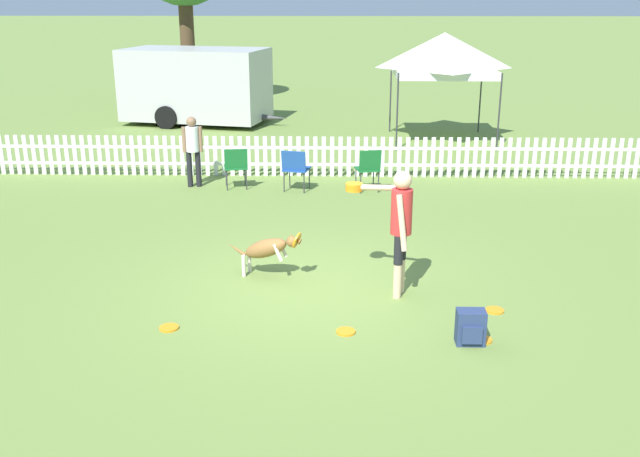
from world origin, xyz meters
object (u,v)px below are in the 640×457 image
Objects in this scene: folding_chair_center at (295,166)px; frisbee_near_dog at (482,340)px; handler_person at (398,217)px; canopy_tent_main at (444,54)px; spectator_standing at (193,145)px; equipment_trailer at (196,84)px; leaping_dog at (268,248)px; frisbee_near_handler at (495,310)px; backpack_on_grass at (471,328)px; frisbee_midfield at (169,328)px; folding_chair_blue_left at (236,164)px; frisbee_far_scatter at (346,332)px; folding_chair_green_right at (369,166)px.

frisbee_near_dog is at bearing 123.63° from folding_chair_center.
handler_person is 0.60× the size of canopy_tent_main.
spectator_standing is (-3.81, 5.53, -0.21)m from handler_person.
spectator_standing reaches higher than folding_chair_center.
canopy_tent_main is 7.73m from equipment_trailer.
leaping_dog is at bearing 144.86° from frisbee_near_dog.
spectator_standing reaches higher than frisbee_near_handler.
leaping_dog is 2.76× the size of backpack_on_grass.
frisbee_near_handler is at bearing 128.94° from folding_chair_center.
backpack_on_grass is at bearing -56.06° from equipment_trailer.
leaping_dog is 10.86m from canopy_tent_main.
backpack_on_grass is (3.59, -0.29, 0.19)m from frisbee_midfield.
folding_chair_blue_left is 0.17× the size of equipment_trailer.
frisbee_near_handler is 1.00× the size of frisbee_midfield.
spectator_standing reaches higher than frisbee_far_scatter.
spectator_standing reaches higher than frisbee_midfield.
backpack_on_grass is (1.44, -0.24, 0.19)m from frisbee_far_scatter.
backpack_on_grass is 0.28× the size of spectator_standing.
handler_person is 1.93× the size of folding_chair_green_right.
backpack_on_grass is at bearing -154.95° from frisbee_near_dog.
folding_chair_blue_left is (-0.08, 6.50, 0.51)m from frisbee_midfield.
spectator_standing is at bearing 115.05° from frisbee_far_scatter.
handler_person is 5.50m from folding_chair_center.
leaping_dog is at bearing 90.41° from handler_person.
canopy_tent_main is (0.75, 11.09, 2.31)m from frisbee_near_handler.
equipment_trailer is (-3.53, 7.97, 0.68)m from folding_chair_center.
frisbee_near_handler is 1.00× the size of frisbee_far_scatter.
spectator_standing is at bearing -21.57° from folding_chair_blue_left.
folding_chair_center reaches higher than backpack_on_grass.
frisbee_near_dog is at bearing 72.58° from leaping_dog.
canopy_tent_main is (2.66, 11.75, 2.31)m from frisbee_far_scatter.
handler_person is at bearing 157.07° from frisbee_near_handler.
spectator_standing is at bearing -18.67° from folding_chair_green_right.
folding_chair_center is at bearing -163.65° from leaping_dog.
handler_person is at bearing 106.90° from folding_chair_blue_left.
folding_chair_center reaches higher than folding_chair_blue_left.
frisbee_midfield is 1.00× the size of frisbee_far_scatter.
canopy_tent_main reaches higher than leaping_dog.
frisbee_near_dog is at bearing -95.10° from canopy_tent_main.
equipment_trailer reaches higher than spectator_standing.
backpack_on_grass is 0.48× the size of folding_chair_center.
folding_chair_green_right is 0.31× the size of canopy_tent_main.
folding_chair_green_right is at bearing 98.06° from backpack_on_grass.
canopy_tent_main is (1.22, 11.99, 2.12)m from backpack_on_grass.
frisbee_far_scatter is 6.49m from folding_chair_center.
folding_chair_center is at bearing 163.48° from spectator_standing.
canopy_tent_main is at bearing -147.18° from spectator_standing.
canopy_tent_main is at bearing 77.23° from frisbee_far_scatter.
canopy_tent_main is 1.96× the size of spectator_standing.
frisbee_midfield is 2.15m from frisbee_far_scatter.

